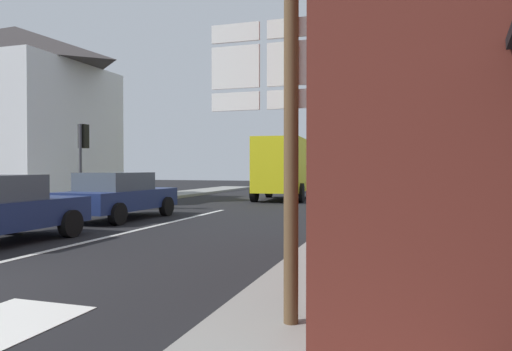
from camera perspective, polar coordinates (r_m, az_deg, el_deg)
The scene contains 11 objects.
ground_plane at distance 15.94m, azimuth -6.79°, elevation -4.87°, with size 80.00×80.00×0.00m, color black.
sidewalk_right at distance 12.55m, azimuth 14.65°, elevation -6.16°, with size 2.41×44.00×0.14m, color gray.
sidewalk_left at distance 17.69m, azimuth -27.42°, elevation -4.17°, with size 2.41×44.00×0.14m, color gray.
lane_centre_stripe at distance 12.43m, azimuth -14.49°, elevation -6.53°, with size 0.16×12.00×0.01m, color silver.
clapboard_house_left at distance 25.24m, azimuth -27.31°, elevation 6.78°, with size 7.97×7.86×8.37m.
sedan_far at distance 15.19m, azimuth -16.45°, elevation -2.32°, with size 2.05×4.24×1.47m.
delivery_truck at distance 23.19m, azimuth 3.29°, elevation 1.05°, with size 2.79×5.15×3.05m.
route_sign_post at distance 4.46m, azimuth 4.39°, elevation 5.86°, with size 1.66×0.14×3.20m.
traffic_light_far_right at distance 21.75m, azimuth 13.57°, elevation 3.55°, with size 0.30×0.49×3.52m.
traffic_light_near_right at distance 16.66m, azimuth 12.31°, elevation 3.93°, with size 0.30×0.49×3.36m.
traffic_light_near_left at distance 18.78m, azimuth -20.45°, elevation 3.33°, with size 0.30×0.49×3.26m.
Camera 1 is at (6.56, -4.44, 1.62)m, focal length 32.65 mm.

